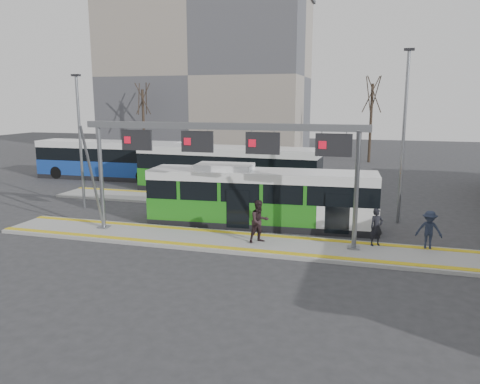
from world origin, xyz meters
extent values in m
plane|color=#2D2D30|center=(0.00, 0.00, 0.00)|extent=(120.00, 120.00, 0.00)
cube|color=gray|center=(0.00, 0.00, 0.07)|extent=(22.00, 3.00, 0.15)
cube|color=gray|center=(-4.00, 8.00, 0.07)|extent=(20.00, 3.00, 0.15)
cube|color=gold|center=(0.00, 1.15, 0.16)|extent=(22.00, 0.35, 0.02)
cube|color=gold|center=(0.00, -1.15, 0.16)|extent=(22.00, 0.35, 0.02)
cube|color=gold|center=(-4.00, 9.15, 0.16)|extent=(20.00, 0.35, 0.02)
cylinder|color=slate|center=(-6.50, 0.30, 2.67)|extent=(0.20, 0.20, 5.05)
cube|color=slate|center=(-6.50, 0.30, 0.18)|extent=(0.50, 0.50, 0.06)
cylinder|color=slate|center=(-6.50, -0.40, 2.67)|extent=(0.12, 1.46, 4.90)
cylinder|color=slate|center=(5.50, 0.30, 2.67)|extent=(0.20, 0.20, 5.05)
cube|color=slate|center=(5.50, 0.30, 0.18)|extent=(0.50, 0.50, 0.06)
cylinder|color=slate|center=(5.50, -0.40, 2.67)|extent=(0.12, 1.46, 4.90)
cube|color=slate|center=(-0.50, 0.30, 5.20)|extent=(13.00, 0.25, 0.30)
cube|color=black|center=(-4.50, 0.30, 4.50)|extent=(1.50, 0.12, 0.95)
cube|color=red|center=(-4.95, 0.23, 4.50)|extent=(0.32, 0.02, 0.32)
cube|color=black|center=(-1.50, 0.30, 4.50)|extent=(1.50, 0.12, 0.95)
cube|color=red|center=(-1.95, 0.23, 4.50)|extent=(0.32, 0.02, 0.32)
cube|color=black|center=(1.50, 0.30, 4.50)|extent=(1.50, 0.12, 0.95)
cube|color=red|center=(1.05, 0.23, 4.50)|extent=(0.32, 0.02, 0.32)
cube|color=black|center=(4.50, 0.30, 4.50)|extent=(1.50, 0.12, 0.95)
cube|color=red|center=(4.05, 0.23, 4.50)|extent=(0.32, 0.02, 0.32)
cube|color=gray|center=(-14.00, 36.00, 9.00)|extent=(24.00, 12.00, 18.00)
cube|color=black|center=(0.74, 3.32, 0.17)|extent=(11.56, 3.21, 0.33)
cube|color=#22771A|center=(0.74, 3.32, 0.88)|extent=(11.56, 3.21, 1.09)
cube|color=black|center=(0.74, 3.32, 1.90)|extent=(11.56, 3.14, 0.95)
cube|color=white|center=(0.74, 3.32, 2.62)|extent=(11.56, 3.21, 0.48)
cube|color=orange|center=(6.43, 3.71, 2.52)|extent=(0.17, 1.70, 0.27)
cube|color=white|center=(-1.16, 3.19, 3.00)|extent=(2.97, 1.89, 0.29)
cylinder|color=black|center=(-3.17, 1.99, 0.48)|extent=(0.97, 0.35, 0.95)
cylinder|color=black|center=(-3.32, 4.11, 0.48)|extent=(0.97, 0.35, 0.95)
cylinder|color=black|center=(4.23, 2.50, 0.48)|extent=(0.97, 0.35, 0.95)
cylinder|color=black|center=(4.08, 4.62, 0.48)|extent=(0.97, 0.35, 0.95)
cube|color=black|center=(-3.53, 11.27, 0.19)|extent=(12.84, 3.29, 0.37)
cube|color=#22771A|center=(-3.53, 11.27, 0.98)|extent=(12.84, 3.29, 1.22)
cube|color=black|center=(-3.53, 11.27, 2.12)|extent=(12.84, 3.21, 1.06)
cube|color=white|center=(-3.53, 11.27, 2.92)|extent=(12.84, 3.29, 0.53)
cylinder|color=black|center=(-8.04, 10.28, 0.53)|extent=(1.07, 0.37, 1.06)
cylinder|color=black|center=(-7.93, 12.68, 0.53)|extent=(1.07, 0.37, 1.06)
cylinder|color=black|center=(0.23, 9.89, 0.53)|extent=(1.07, 0.37, 1.06)
cylinder|color=black|center=(0.34, 12.29, 0.53)|extent=(1.07, 0.37, 1.06)
cube|color=black|center=(-14.61, 14.15, 0.18)|extent=(11.83, 2.86, 0.36)
cube|color=navy|center=(-14.61, 14.15, 0.95)|extent=(11.83, 2.86, 1.18)
cube|color=black|center=(-14.61, 14.15, 2.05)|extent=(11.83, 2.78, 1.02)
cube|color=white|center=(-14.61, 14.15, 2.82)|extent=(11.83, 2.86, 0.51)
cylinder|color=black|center=(-18.70, 12.91, 0.51)|extent=(1.03, 0.33, 1.02)
cylinder|color=black|center=(-18.75, 15.22, 0.51)|extent=(1.03, 0.33, 1.02)
cylinder|color=black|center=(-11.05, 13.07, 0.51)|extent=(1.03, 0.33, 1.02)
cylinder|color=black|center=(-11.10, 15.38, 0.51)|extent=(1.03, 0.33, 1.02)
imported|color=black|center=(6.39, 0.98, 0.96)|extent=(0.71, 0.63, 1.63)
imported|color=black|center=(1.44, 0.06, 1.10)|extent=(1.16, 1.15, 1.89)
imported|color=#1F2637|center=(8.51, 1.10, 0.97)|extent=(1.09, 0.66, 1.64)
cylinder|color=#382B21|center=(-4.05, 31.42, 3.22)|extent=(0.28, 0.28, 6.44)
cylinder|color=#382B21|center=(5.68, 30.72, 3.98)|extent=(0.28, 0.28, 7.96)
cylinder|color=#382B21|center=(-18.60, 28.07, 3.74)|extent=(0.28, 0.28, 7.47)
cylinder|color=slate|center=(-10.35, 4.35, 3.85)|extent=(0.16, 0.16, 7.71)
cube|color=black|center=(-10.35, 4.35, 7.71)|extent=(0.50, 0.25, 0.12)
cylinder|color=slate|center=(7.52, 5.89, 4.38)|extent=(0.16, 0.16, 8.76)
cube|color=black|center=(7.52, 5.89, 8.76)|extent=(0.50, 0.25, 0.12)
camera|label=1|loc=(6.09, -19.27, 6.32)|focal=35.00mm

